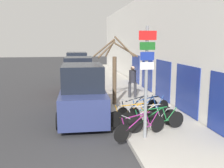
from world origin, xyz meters
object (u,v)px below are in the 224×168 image
object	(u,v)px
bicycle_0	(141,127)
bicycle_5	(138,110)
bicycle_4	(149,111)
parked_car_2	(77,68)
bicycle_1	(156,120)
pedestrian_near	(133,79)
street_tree	(114,71)
parked_car_0	(83,94)
signpost	(146,77)
parked_car_1	(79,77)
bicycle_3	(135,116)
bicycle_2	(149,117)

from	to	relation	value
bicycle_0	bicycle_5	distance (m)	1.88
bicycle_4	parked_car_2	world-z (taller)	parked_car_2
bicycle_1	bicycle_5	xyz separation A→B (m)	(-0.32, 1.31, 0.04)
bicycle_0	pedestrian_near	distance (m)	6.09
street_tree	parked_car_0	bearing A→B (deg)	-137.34
signpost	parked_car_1	xyz separation A→B (m)	(-1.87, 8.62, -1.16)
bicycle_3	parked_car_1	bearing A→B (deg)	6.25
signpost	pedestrian_near	bearing A→B (deg)	79.80
bicycle_2	parked_car_0	size ratio (longest dim) A/B	0.49
pedestrian_near	signpost	bearing A→B (deg)	-83.23
bicycle_2	street_tree	size ratio (longest dim) A/B	0.67
signpost	pedestrian_near	distance (m)	6.17
bicycle_3	pedestrian_near	size ratio (longest dim) A/B	1.20
bicycle_4	parked_car_2	xyz separation A→B (m)	(-2.51, 12.36, 0.52)
bicycle_3	bicycle_4	distance (m)	0.84
parked_car_1	street_tree	distance (m)	4.41
bicycle_5	parked_car_2	bearing A→B (deg)	-23.98
parked_car_0	signpost	bearing A→B (deg)	-56.16
bicycle_0	bicycle_4	xyz separation A→B (m)	(0.82, 1.67, 0.06)
bicycle_0	parked_car_0	world-z (taller)	parked_car_0
bicycle_3	parked_car_1	distance (m)	7.59
parked_car_0	pedestrian_near	size ratio (longest dim) A/B	2.64
bicycle_0	bicycle_1	bearing A→B (deg)	-79.37
bicycle_3	bicycle_0	bearing A→B (deg)	166.61
signpost	bicycle_2	xyz separation A→B (m)	(0.47, 0.98, -1.68)
bicycle_5	bicycle_1	bearing A→B (deg)	159.89
signpost	parked_car_1	distance (m)	8.89
bicycle_1	bicycle_3	bearing A→B (deg)	31.54
bicycle_4	street_tree	bearing A→B (deg)	-13.07
bicycle_0	bicycle_4	size ratio (longest dim) A/B	0.91
bicycle_0	pedestrian_near	world-z (taller)	pedestrian_near
pedestrian_near	bicycle_2	bearing A→B (deg)	-79.97
bicycle_3	street_tree	bearing A→B (deg)	-4.48
bicycle_3	pedestrian_near	world-z (taller)	pedestrian_near
signpost	bicycle_1	distance (m)	1.88
bicycle_3	bicycle_2	bearing A→B (deg)	-129.84
bicycle_2	parked_car_1	xyz separation A→B (m)	(-2.34, 7.64, 0.53)
bicycle_4	parked_car_1	world-z (taller)	parked_car_1
parked_car_1	pedestrian_near	world-z (taller)	parked_car_1
signpost	bicycle_1	world-z (taller)	signpost
parked_car_2	bicycle_3	bearing A→B (deg)	-80.91
signpost	bicycle_5	distance (m)	2.52
parked_car_0	bicycle_0	bearing A→B (deg)	-57.52
bicycle_3	parked_car_0	distance (m)	2.64
parked_car_2	pedestrian_near	xyz separation A→B (m)	(2.91, -8.10, 0.11)
signpost	parked_car_0	distance (m)	3.77
bicycle_2	bicycle_5	xyz separation A→B (m)	(-0.19, 0.91, 0.04)
bicycle_2	parked_car_1	distance (m)	8.01
bicycle_2	pedestrian_near	world-z (taller)	pedestrian_near
parked_car_2	bicycle_2	bearing A→B (deg)	-79.02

